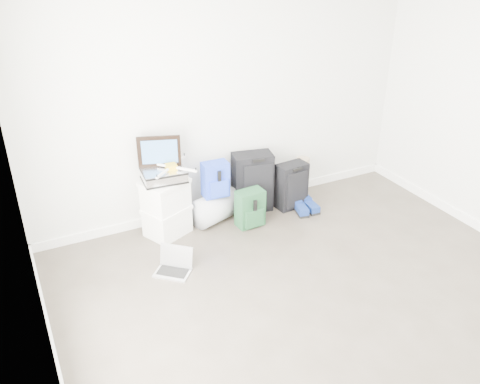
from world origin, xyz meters
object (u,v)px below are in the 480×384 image
carry_on (292,186)px  large_suitcase (253,182)px  boxes_stack (166,207)px  laptop (174,266)px  briefcase (164,175)px  duffel_bag (215,208)px

carry_on → large_suitcase: bearing=153.6°
boxes_stack → laptop: bearing=-128.5°
laptop → briefcase: bearing=117.2°
boxes_stack → briefcase: 0.38m
carry_on → duffel_bag: bearing=168.0°
boxes_stack → duffel_bag: 0.60m
boxes_stack → duffel_bag: bearing=-22.0°
briefcase → laptop: size_ratio=1.06×
boxes_stack → laptop: (-0.17, -0.68, -0.27)m
briefcase → duffel_bag: bearing=6.9°
duffel_bag → carry_on: 0.95m
large_suitcase → laptop: (-1.26, -0.75, -0.29)m
duffel_bag → carry_on: bearing=-25.6°
duffel_bag → boxes_stack: bearing=163.2°
boxes_stack → carry_on: (1.51, -0.09, -0.04)m
laptop → large_suitcase: bearing=72.5°
duffel_bag → carry_on: (0.94, -0.11, 0.11)m
large_suitcase → carry_on: large_suitcase is taller
duffel_bag → large_suitcase: 0.54m
boxes_stack → large_suitcase: bearing=-20.1°
briefcase → carry_on: 1.57m
large_suitcase → boxes_stack: bearing=-164.0°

